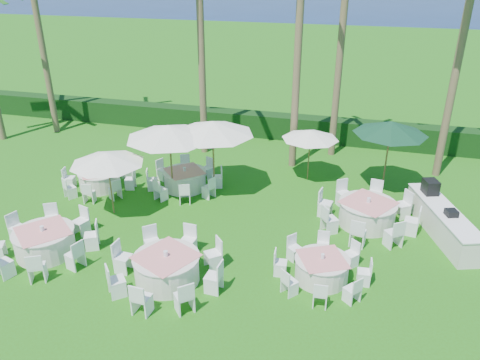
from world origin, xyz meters
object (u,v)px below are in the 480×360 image
object	(u,v)px
umbrella_a	(107,158)
buffet_table	(442,220)
banquet_table_b	(167,268)
umbrella_c	(213,128)
banquet_table_a	(45,241)
banquet_table_c	(322,268)
banquet_table_d	(100,179)
umbrella_d	(310,134)
umbrella_b	(169,132)
banquet_table_f	(367,213)
banquet_table_e	(185,179)
umbrella_green	(391,128)

from	to	relation	value
umbrella_a	buffet_table	world-z (taller)	umbrella_a
banquet_table_b	umbrella_c	xyz separation A→B (m)	(-0.50, 5.89, 2.27)
banquet_table_a	banquet_table_c	xyz separation A→B (m)	(8.62, 0.98, -0.07)
banquet_table_a	banquet_table_d	distance (m)	4.74
umbrella_d	banquet_table_a	bearing A→B (deg)	-133.20
banquet_table_b	umbrella_b	size ratio (longest dim) A/B	1.02
banquet_table_b	umbrella_a	world-z (taller)	umbrella_a
banquet_table_a	buffet_table	bearing A→B (deg)	20.54
banquet_table_a	umbrella_c	distance (m)	7.15
buffet_table	banquet_table_f	bearing A→B (deg)	-179.34
banquet_table_a	banquet_table_c	size ratio (longest dim) A/B	1.17
banquet_table_d	umbrella_c	size ratio (longest dim) A/B	0.91
banquet_table_d	banquet_table_a	bearing A→B (deg)	-80.14
banquet_table_c	buffet_table	size ratio (longest dim) A/B	0.68
banquet_table_d	umbrella_c	world-z (taller)	umbrella_c
banquet_table_c	umbrella_b	size ratio (longest dim) A/B	0.85
banquet_table_a	banquet_table_b	world-z (taller)	banquet_table_b
umbrella_d	banquet_table_f	bearing A→B (deg)	-51.65
banquet_table_a	banquet_table_b	size ratio (longest dim) A/B	0.97
umbrella_d	banquet_table_c	bearing A→B (deg)	-78.83
banquet_table_e	banquet_table_f	world-z (taller)	banquet_table_f
banquet_table_d	banquet_table_e	bearing A→B (deg)	15.06
umbrella_b	umbrella_green	bearing A→B (deg)	18.79
banquet_table_b	umbrella_b	xyz separation A→B (m)	(-1.96, 5.11, 2.24)
umbrella_green	banquet_table_b	bearing A→B (deg)	-127.76
banquet_table_a	banquet_table_f	bearing A→B (deg)	24.98
banquet_table_a	banquet_table_b	xyz separation A→B (m)	(4.30, -0.28, 0.01)
banquet_table_b	banquet_table_d	distance (m)	7.12
umbrella_c	buffet_table	distance (m)	8.81
banquet_table_b	banquet_table_e	xyz separation A→B (m)	(-1.74, 5.86, -0.04)
banquet_table_c	umbrella_green	distance (m)	7.18
banquet_table_a	banquet_table_d	world-z (taller)	banquet_table_a
umbrella_b	banquet_table_b	bearing A→B (deg)	-69.03
banquet_table_d	umbrella_green	size ratio (longest dim) A/B	1.00
banquet_table_f	umbrella_c	size ratio (longest dim) A/B	1.09
banquet_table_d	umbrella_b	world-z (taller)	umbrella_b
banquet_table_e	umbrella_b	xyz separation A→B (m)	(-0.22, -0.75, 2.28)
banquet_table_e	umbrella_a	size ratio (longest dim) A/B	1.14
banquet_table_b	umbrella_d	world-z (taller)	umbrella_d
banquet_table_a	umbrella_a	size ratio (longest dim) A/B	1.24
umbrella_a	umbrella_green	xyz separation A→B (m)	(9.60, 4.64, 0.47)
banquet_table_e	buffet_table	distance (m)	9.76
banquet_table_e	umbrella_d	distance (m)	5.45
banquet_table_b	banquet_table_d	xyz separation A→B (m)	(-5.11, 4.95, -0.06)
banquet_table_f	banquet_table_c	bearing A→B (deg)	-108.29
umbrella_a	banquet_table_c	bearing A→B (deg)	-13.84
banquet_table_b	buffet_table	size ratio (longest dim) A/B	0.81
umbrella_c	banquet_table_f	bearing A→B (deg)	-9.85
banquet_table_d	banquet_table_e	xyz separation A→B (m)	(3.37, 0.91, 0.02)
banquet_table_c	umbrella_green	size ratio (longest dim) A/B	0.96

